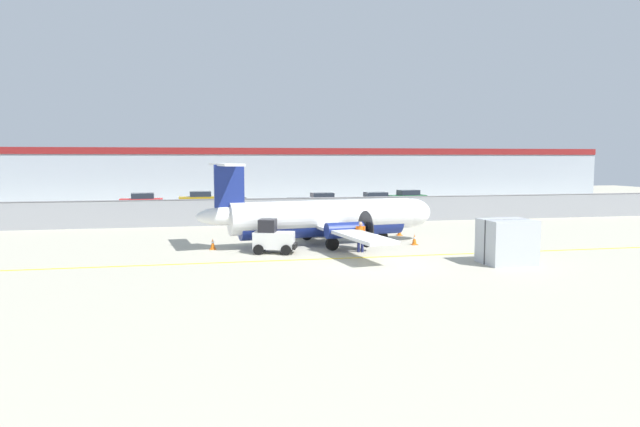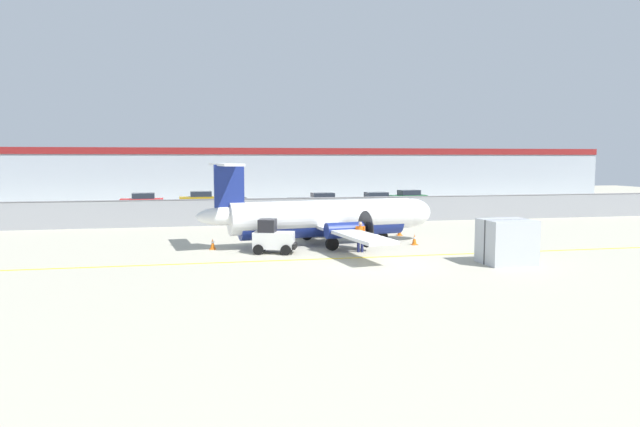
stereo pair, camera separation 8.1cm
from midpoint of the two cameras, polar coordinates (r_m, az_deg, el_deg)
The scene contains 18 objects.
ground_plane at distance 30.19m, azimuth 4.63°, elevation -4.39°, with size 140.00×140.00×0.01m.
perimeter_fence at distance 45.50m, azimuth -1.04°, elevation 0.39°, with size 98.00×0.10×2.10m.
parking_lot_strip at distance 56.88m, azimuth -3.19°, elevation 0.34°, with size 98.00×17.00×0.12m.
background_building at distance 75.01m, azimuth -5.31°, elevation 4.03°, with size 91.00×8.10×6.50m.
commuter_airplane at distance 34.37m, azimuth 0.69°, elevation -0.47°, with size 14.91×16.06×4.92m.
baggage_tug at distance 31.38m, azimuth -4.79°, elevation -2.44°, with size 2.55×1.92×1.88m.
ground_crew_worker at distance 31.70m, azimuth 3.99°, elevation -2.17°, with size 0.54×0.43×1.70m.
cargo_container at distance 29.65m, azimuth 18.11°, elevation -2.68°, with size 2.46×2.07×2.20m.
traffic_cone_near_left at distance 33.20m, azimuth -10.75°, elevation -3.02°, with size 0.36×0.36×0.64m.
traffic_cone_near_right at distance 38.90m, azimuth 7.89°, elevation -1.73°, with size 0.36×0.36×0.64m.
traffic_cone_far_left at distance 34.86m, azimuth 9.36°, elevation -2.59°, with size 0.36×0.36×0.64m.
parked_car_0 at distance 60.66m, azimuth -17.44°, elevation 1.21°, with size 4.31×2.23×1.58m.
parked_car_1 at distance 62.24m, azimuth -12.02°, elevation 1.44°, with size 4.27×2.15×1.58m.
parked_car_2 at distance 51.70m, azimuth -8.56°, elevation 0.70°, with size 4.27×2.15×1.58m.
parked_car_3 at distance 50.92m, azimuth -2.14°, elevation 0.68°, with size 4.21×2.01×1.58m.
parked_car_4 at distance 58.37m, azimuth 0.28°, elevation 1.30°, with size 4.28×2.17×1.58m.
parked_car_5 at distance 59.55m, azimuth 5.44°, elevation 1.36°, with size 4.33×2.27×1.58m.
parked_car_6 at distance 64.23m, azimuth 8.68°, elevation 1.63°, with size 4.35×2.33×1.58m.
Camera 1 is at (-8.45, -26.52, 5.19)m, focal length 32.00 mm.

